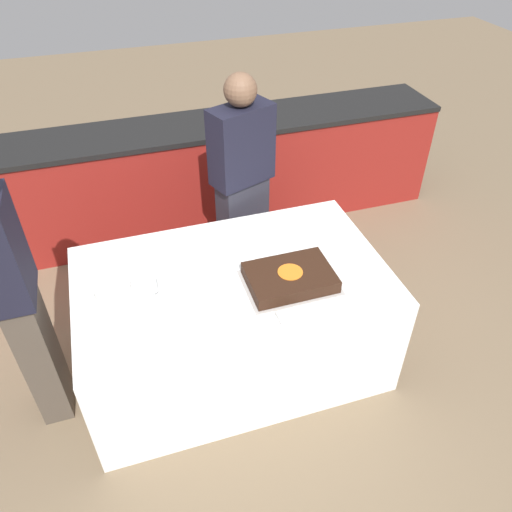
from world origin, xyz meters
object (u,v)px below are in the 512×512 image
plate_stack (112,289)px  person_seated_left (18,301)px  person_cutting_cake (242,187)px  wine_glass (152,285)px  cake (290,278)px

plate_stack → person_seated_left: size_ratio=0.12×
person_cutting_cake → person_seated_left: bearing=7.8°
wine_glass → plate_stack: bearing=146.5°
cake → plate_stack: (-0.94, 0.22, -0.01)m
plate_stack → person_seated_left: bearing=-172.6°
wine_glass → person_cutting_cake: bearing=48.8°
cake → person_cutting_cake: 0.92m
wine_glass → person_seated_left: bearing=173.1°
wine_glass → person_cutting_cake: person_cutting_cake is taller
cake → person_cutting_cake: bearing=90.0°
cake → wine_glass: bearing=173.4°
plate_stack → person_cutting_cake: 1.17m
plate_stack → wine_glass: bearing=-33.5°
cake → person_cutting_cake: person_cutting_cake is taller
wine_glass → person_cutting_cake: size_ratio=0.11×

